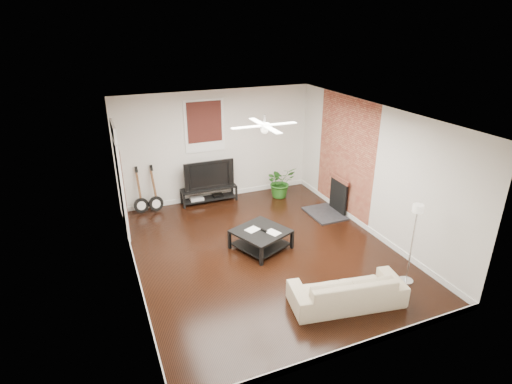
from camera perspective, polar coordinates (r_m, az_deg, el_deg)
room at (r=7.79m, az=1.12°, el=0.63°), size 5.01×6.01×2.81m
brick_accent at (r=9.78m, az=12.27°, el=4.79°), size 0.02×2.20×2.80m
fireplace at (r=9.95m, az=10.45°, el=-0.53°), size 0.80×1.10×0.92m
window_back at (r=10.21m, az=-7.18°, el=9.11°), size 1.00×0.06×1.30m
door_left at (r=9.06m, az=-18.31°, el=1.68°), size 0.08×1.00×2.50m
tv_stand at (r=10.58m, az=-6.55°, el=-0.37°), size 1.42×0.38×0.40m
tv at (r=10.39m, az=-6.72°, el=2.55°), size 1.27×0.17×0.73m
coffee_table at (r=8.43m, az=0.67°, el=-6.59°), size 1.26×1.26×0.40m
sofa at (r=7.06m, az=12.54°, el=-13.07°), size 1.96×1.03×0.54m
floor_lamp at (r=7.63m, az=20.89°, el=-6.83°), size 0.29×0.29×1.52m
potted_plant at (r=10.77m, az=3.41°, el=1.42°), size 0.81×0.72×0.83m
guitar_left at (r=10.12m, az=-15.90°, el=0.12°), size 0.39×0.30×1.17m
guitar_right at (r=10.13m, az=-13.92°, el=0.35°), size 0.41×0.33×1.17m
ceiling_fan at (r=7.42m, az=1.20°, el=9.24°), size 1.24×1.24×0.32m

